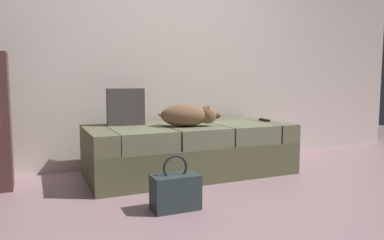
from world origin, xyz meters
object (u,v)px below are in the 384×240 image
object	(u,v)px
dog_tan	(189,115)
couch	(190,149)
handbag	(175,191)
tv_remote	(264,120)
throw_pillow	(126,107)

from	to	relation	value
dog_tan	couch	bearing A→B (deg)	62.58
couch	dog_tan	distance (m)	0.35
couch	dog_tan	world-z (taller)	dog_tan
couch	handbag	xyz separation A→B (m)	(-0.48, -0.85, -0.10)
couch	handbag	size ratio (longest dim) A/B	5.01
couch	handbag	bearing A→B (deg)	-119.16
couch	dog_tan	size ratio (longest dim) A/B	3.33
tv_remote	throw_pillow	world-z (taller)	throw_pillow
dog_tan	throw_pillow	world-z (taller)	throw_pillow
dog_tan	handbag	distance (m)	0.97
dog_tan	throw_pillow	size ratio (longest dim) A/B	1.67
throw_pillow	handbag	xyz separation A→B (m)	(0.08, -1.08, -0.51)
couch	handbag	distance (m)	0.98
tv_remote	dog_tan	bearing A→B (deg)	-170.76
dog_tan	tv_remote	distance (m)	0.89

